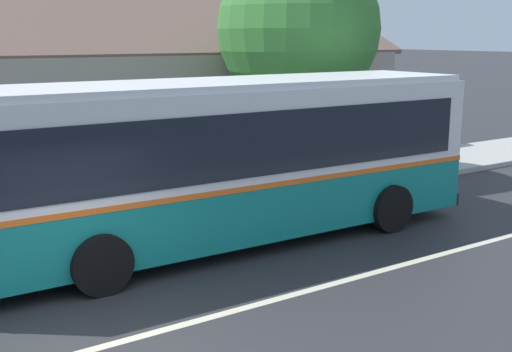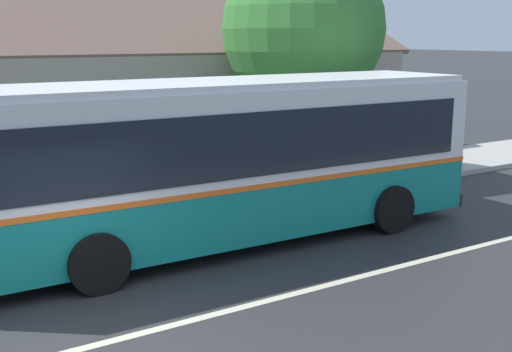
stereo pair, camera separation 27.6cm
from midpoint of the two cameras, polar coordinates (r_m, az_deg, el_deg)
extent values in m
plane|color=#2D2D30|center=(9.02, -12.75, -14.37)|extent=(300.00, 300.00, 0.00)
cube|color=#ADAAA3|center=(14.45, -20.90, -4.31)|extent=(60.00, 3.00, 0.15)
cube|color=beige|center=(9.02, -12.75, -14.34)|extent=(60.00, 0.16, 0.01)
cube|color=black|center=(20.72, 4.94, 6.46)|extent=(1.10, 0.06, 1.30)
cube|color=#4C3323|center=(18.05, -9.29, 2.73)|extent=(1.00, 0.06, 2.10)
cube|color=#147F7A|center=(12.62, -2.28, -2.42)|extent=(10.70, 2.69, 1.05)
cube|color=orange|center=(12.48, -2.30, 0.12)|extent=(10.72, 2.71, 0.10)
cube|color=white|center=(12.33, -2.33, 4.10)|extent=(10.70, 2.69, 1.65)
cube|color=white|center=(12.23, -2.37, 8.20)|extent=(10.49, 2.56, 0.12)
cube|color=black|center=(13.45, -4.96, 4.32)|extent=(9.80, 0.20, 1.15)
cube|color=black|center=(11.27, 0.80, 2.81)|extent=(9.80, 0.20, 1.15)
cube|color=black|center=(15.63, 15.15, 5.05)|extent=(0.08, 2.20, 1.15)
cube|color=black|center=(15.55, 15.31, 7.92)|extent=(0.07, 1.75, 0.24)
cube|color=black|center=(15.94, 14.85, -1.18)|extent=(0.12, 2.50, 0.28)
cube|color=#197233|center=(13.19, -10.05, -1.96)|extent=(2.98, 0.08, 0.73)
cube|color=black|center=(15.82, 8.70, 3.05)|extent=(0.90, 0.05, 2.45)
cylinder|color=black|center=(15.47, 6.20, -0.86)|extent=(1.00, 0.30, 1.00)
cylinder|color=black|center=(13.64, 12.60, -2.89)|extent=(1.00, 0.30, 1.00)
cylinder|color=black|center=(12.78, -16.66, -4.14)|extent=(1.00, 0.30, 1.00)
cylinder|color=black|center=(10.49, -13.09, -7.55)|extent=(1.00, 0.30, 1.00)
cylinder|color=#4C3828|center=(18.55, 4.52, 4.09)|extent=(0.42, 0.42, 2.73)
sphere|color=#387A33|center=(18.37, 4.67, 12.89)|extent=(4.55, 4.55, 4.55)
sphere|color=#387A33|center=(18.58, 3.68, 10.80)|extent=(2.66, 2.66, 2.66)
cylinder|color=gray|center=(18.52, 13.80, 3.71)|extent=(0.07, 0.07, 2.40)
cube|color=#1959A5|center=(18.39, 14.00, 6.63)|extent=(0.36, 0.03, 0.48)
camera|label=1|loc=(0.14, -89.37, 0.14)|focal=45.00mm
camera|label=2|loc=(0.14, 90.63, -0.14)|focal=45.00mm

